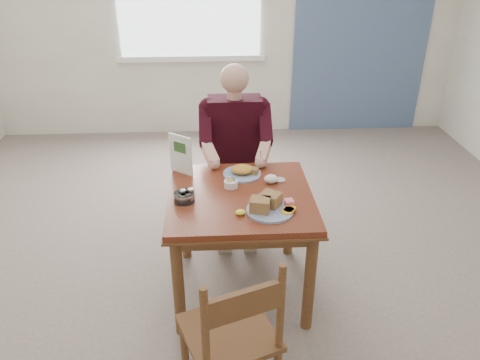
{
  "coord_description": "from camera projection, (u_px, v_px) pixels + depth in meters",
  "views": [
    {
      "loc": [
        -0.15,
        -2.56,
        2.19
      ],
      "look_at": [
        -0.0,
        0.0,
        0.85
      ],
      "focal_mm": 35.0,
      "sensor_mm": 36.0,
      "label": 1
    }
  ],
  "objects": [
    {
      "name": "lemon_wedge",
      "position": [
        241.0,
        212.0,
        2.71
      ],
      "size": [
        0.07,
        0.05,
        0.03
      ],
      "primitive_type": "ellipsoid",
      "rotation": [
        0.0,
        0.0,
        -0.17
      ],
      "color": "#F8FF35",
      "rests_on": "table"
    },
    {
      "name": "caddy",
      "position": [
        231.0,
        184.0,
        3.0
      ],
      "size": [
        0.11,
        0.11,
        0.07
      ],
      "color": "white",
      "rests_on": "table"
    },
    {
      "name": "diner",
      "position": [
        235.0,
        141.0,
        3.53
      ],
      "size": [
        0.53,
        0.56,
        1.39
      ],
      "color": "gray",
      "rests_on": "chair_far"
    },
    {
      "name": "menu",
      "position": [
        181.0,
        154.0,
        3.14
      ],
      "size": [
        0.16,
        0.12,
        0.27
      ],
      "color": "white",
      "rests_on": "table"
    },
    {
      "name": "accent_panel",
      "position": [
        365.0,
        14.0,
        5.35
      ],
      "size": [
        1.6,
        0.02,
        2.8
      ],
      "primitive_type": "cube",
      "color": "#4A628A",
      "rests_on": "ground"
    },
    {
      "name": "napkin",
      "position": [
        271.0,
        179.0,
        3.06
      ],
      "size": [
        0.11,
        0.1,
        0.06
      ],
      "primitive_type": "ellipsoid",
      "rotation": [
        0.0,
        0.0,
        0.31
      ],
      "color": "white",
      "rests_on": "table"
    },
    {
      "name": "table",
      "position": [
        241.0,
        209.0,
        2.99
      ],
      "size": [
        0.92,
        0.92,
        0.75
      ],
      "color": "brown",
      "rests_on": "ground"
    },
    {
      "name": "chair_near",
      "position": [
        233.0,
        337.0,
        2.24
      ],
      "size": [
        0.54,
        0.54,
        0.95
      ],
      "color": "brown",
      "rests_on": "ground"
    },
    {
      "name": "far_plate",
      "position": [
        243.0,
        171.0,
        3.16
      ],
      "size": [
        0.33,
        0.33,
        0.07
      ],
      "color": "white",
      "rests_on": "table"
    },
    {
      "name": "metal_dish",
      "position": [
        280.0,
        180.0,
        3.09
      ],
      "size": [
        0.09,
        0.09,
        0.01
      ],
      "primitive_type": "cylinder",
      "rotation": [
        0.0,
        0.0,
        -0.25
      ],
      "color": "silver",
      "rests_on": "table"
    },
    {
      "name": "creamer",
      "position": [
        184.0,
        197.0,
        2.84
      ],
      "size": [
        0.16,
        0.16,
        0.06
      ],
      "color": "white",
      "rests_on": "table"
    },
    {
      "name": "shakers",
      "position": [
        187.0,
        195.0,
        2.85
      ],
      "size": [
        0.09,
        0.05,
        0.08
      ],
      "color": "white",
      "rests_on": "table"
    },
    {
      "name": "floor",
      "position": [
        241.0,
        287.0,
        3.28
      ],
      "size": [
        6.0,
        6.0,
        0.0
      ],
      "primitive_type": "plane",
      "color": "#665952",
      "rests_on": "ground"
    },
    {
      "name": "chair_far",
      "position": [
        235.0,
        175.0,
        3.76
      ],
      "size": [
        0.42,
        0.42,
        0.95
      ],
      "color": "brown",
      "rests_on": "ground"
    },
    {
      "name": "near_plate",
      "position": [
        269.0,
        206.0,
        2.74
      ],
      "size": [
        0.36,
        0.36,
        0.09
      ],
      "color": "white",
      "rests_on": "table"
    },
    {
      "name": "wall_back",
      "position": [
        225.0,
        15.0,
        5.29
      ],
      "size": [
        5.5,
        0.0,
        5.5
      ],
      "primitive_type": "plane",
      "rotation": [
        1.57,
        0.0,
        0.0
      ],
      "color": "beige",
      "rests_on": "ground"
    }
  ]
}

